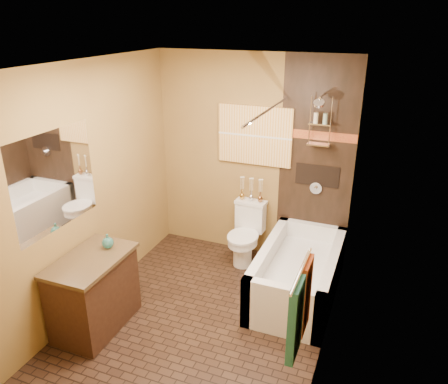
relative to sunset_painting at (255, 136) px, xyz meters
The scene contains 23 objects.
floor 2.14m from the sunset_painting, 91.42° to the right, with size 3.00×3.00×0.00m, color black.
wall_left 1.95m from the sunset_painting, 129.97° to the right, with size 0.02×3.00×2.50m, color olive.
wall_right 1.90m from the sunset_painting, 51.73° to the right, with size 0.02×3.00×2.50m, color olive.
wall_back 0.30m from the sunset_painting, 145.61° to the left, with size 2.40×0.02×2.50m, color olive.
wall_front 2.99m from the sunset_painting, 90.70° to the right, with size 2.40×0.02×2.50m, color olive.
ceiling 1.75m from the sunset_painting, 91.42° to the right, with size 3.00×3.00×0.00m, color silver.
alcove_tile_back 0.80m from the sunset_painting, ahead, with size 0.85×0.01×2.50m, color black.
alcove_tile_right 1.39m from the sunset_painting, 32.20° to the right, with size 0.01×1.50×2.50m, color black.
mosaic_band_back 0.74m from the sunset_painting, ahead, with size 0.85×0.01×0.10m, color #9D2C1C.
mosaic_band_right 1.35m from the sunset_painting, 32.42° to the right, with size 0.01×1.50×0.10m, color #9D2C1C.
alcove_niche 0.86m from the sunset_painting, ahead, with size 0.50×0.01×0.25m, color black.
shower_fixtures 0.78m from the sunset_painting, ahead, with size 0.24×0.33×1.16m.
curtain_rod 0.94m from the sunset_painting, 63.37° to the right, with size 0.03×0.03×1.55m, color silver.
towel_bar 2.76m from the sunset_painting, 66.20° to the right, with size 0.02×0.02×0.55m, color silver.
towel_teal 2.91m from the sunset_painting, 67.06° to the right, with size 0.05×0.22×0.52m, color #1C605F.
towel_rust 2.67m from the sunset_painting, 64.87° to the right, with size 0.05×0.22×0.52m, color maroon.
sunset_painting is the anchor object (origin of this frame).
vanity_mirror 2.32m from the sunset_painting, 121.90° to the right, with size 0.01×1.00×0.90m, color white.
bathtub 1.70m from the sunset_painting, 43.52° to the right, with size 0.80×1.50×0.55m.
toilet 1.20m from the sunset_painting, 90.00° to the right, with size 0.39×0.57×0.75m.
vanity 2.48m from the sunset_painting, 116.04° to the right, with size 0.54×0.87×0.77m.
teal_bottle 2.09m from the sunset_painting, 117.66° to the right, with size 0.11×0.11×0.18m, color #267268, non-canonical shape.
bud_vases 0.65m from the sunset_painting, 90.00° to the right, with size 0.30×0.06×0.29m.
Camera 1 is at (1.55, -3.31, 2.87)m, focal length 35.00 mm.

